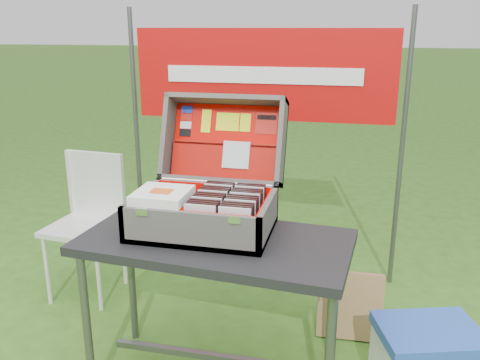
% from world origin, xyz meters
% --- Properties ---
extents(table, '(1.19, 0.67, 0.72)m').
position_xyz_m(table, '(0.02, -0.06, 0.36)').
color(table, black).
rests_on(table, ground).
extents(table_top, '(1.19, 0.67, 0.04)m').
position_xyz_m(table_top, '(0.02, -0.06, 0.70)').
color(table_top, black).
rests_on(table_top, ground).
extents(table_leg_fl, '(0.04, 0.04, 0.68)m').
position_xyz_m(table_leg_fl, '(-0.50, -0.29, 0.34)').
color(table_leg_fl, '#59595B').
rests_on(table_leg_fl, ground).
extents(table_leg_bl, '(0.04, 0.04, 0.68)m').
position_xyz_m(table_leg_bl, '(-0.50, 0.16, 0.34)').
color(table_leg_bl, '#59595B').
rests_on(table_leg_bl, ground).
extents(table_leg_br, '(0.04, 0.04, 0.68)m').
position_xyz_m(table_leg_br, '(0.53, 0.16, 0.34)').
color(table_leg_br, '#59595B').
rests_on(table_leg_br, ground).
extents(table_brace, '(1.00, 0.03, 0.03)m').
position_xyz_m(table_brace, '(0.02, -0.06, 0.12)').
color(table_brace, '#59595B').
rests_on(table_brace, ground).
extents(suitcase, '(0.60, 0.59, 0.53)m').
position_xyz_m(suitcase, '(-0.06, 0.06, 0.98)').
color(suitcase, '#615E57').
rests_on(suitcase, table).
extents(suitcase_base_bottom, '(0.60, 0.43, 0.02)m').
position_xyz_m(suitcase_base_bottom, '(-0.06, 0.00, 0.73)').
color(suitcase_base_bottom, '#615E57').
rests_on(suitcase_base_bottom, table_top).
extents(suitcase_base_wall_front, '(0.60, 0.02, 0.16)m').
position_xyz_m(suitcase_base_wall_front, '(-0.06, -0.20, 0.80)').
color(suitcase_base_wall_front, '#615E57').
rests_on(suitcase_base_wall_front, table_top).
extents(suitcase_base_wall_back, '(0.60, 0.02, 0.16)m').
position_xyz_m(suitcase_base_wall_back, '(-0.06, 0.21, 0.80)').
color(suitcase_base_wall_back, '#615E57').
rests_on(suitcase_base_wall_back, table_top).
extents(suitcase_base_wall_left, '(0.02, 0.43, 0.16)m').
position_xyz_m(suitcase_base_wall_left, '(-0.34, 0.00, 0.80)').
color(suitcase_base_wall_left, '#615E57').
rests_on(suitcase_base_wall_left, table_top).
extents(suitcase_base_wall_right, '(0.02, 0.43, 0.16)m').
position_xyz_m(suitcase_base_wall_right, '(0.23, 0.00, 0.80)').
color(suitcase_base_wall_right, '#615E57').
rests_on(suitcase_base_wall_right, table_top).
extents(suitcase_liner_floor, '(0.55, 0.38, 0.01)m').
position_xyz_m(suitcase_liner_floor, '(-0.06, 0.00, 0.74)').
color(suitcase_liner_floor, '#EB0F02').
rests_on(suitcase_liner_floor, suitcase_base_bottom).
extents(suitcase_latch_left, '(0.05, 0.01, 0.03)m').
position_xyz_m(suitcase_latch_left, '(-0.25, -0.21, 0.87)').
color(suitcase_latch_left, silver).
rests_on(suitcase_latch_left, suitcase_base_wall_front).
extents(suitcase_latch_right, '(0.05, 0.01, 0.03)m').
position_xyz_m(suitcase_latch_right, '(0.14, -0.21, 0.87)').
color(suitcase_latch_right, silver).
rests_on(suitcase_latch_right, suitcase_base_wall_front).
extents(suitcase_hinge, '(0.54, 0.02, 0.02)m').
position_xyz_m(suitcase_hinge, '(-0.06, 0.22, 0.88)').
color(suitcase_hinge, silver).
rests_on(suitcase_hinge, suitcase_base_wall_back).
extents(suitcase_lid_back, '(0.60, 0.17, 0.41)m').
position_xyz_m(suitcase_lid_back, '(-0.06, 0.43, 1.02)').
color(suitcase_lid_back, '#615E57').
rests_on(suitcase_lid_back, suitcase_base_wall_back).
extents(suitcase_lid_rim_far, '(0.60, 0.16, 0.08)m').
position_xyz_m(suitcase_lid_rim_far, '(-0.06, 0.44, 1.24)').
color(suitcase_lid_rim_far, '#615E57').
rests_on(suitcase_lid_rim_far, suitcase_lid_back).
extents(suitcase_lid_rim_near, '(0.60, 0.16, 0.08)m').
position_xyz_m(suitcase_lid_rim_near, '(-0.06, 0.30, 0.86)').
color(suitcase_lid_rim_near, '#615E57').
rests_on(suitcase_lid_rim_near, suitcase_lid_back).
extents(suitcase_lid_rim_left, '(0.02, 0.30, 0.46)m').
position_xyz_m(suitcase_lid_rim_left, '(-0.34, 0.37, 1.05)').
color(suitcase_lid_rim_left, '#615E57').
rests_on(suitcase_lid_rim_left, suitcase_lid_back).
extents(suitcase_lid_rim_right, '(0.02, 0.30, 0.46)m').
position_xyz_m(suitcase_lid_rim_right, '(0.23, 0.37, 1.05)').
color(suitcase_lid_rim_right, '#615E57').
rests_on(suitcase_lid_rim_right, suitcase_lid_back).
extents(suitcase_lid_liner, '(0.55, 0.14, 0.35)m').
position_xyz_m(suitcase_lid_liner, '(-0.06, 0.42, 1.03)').
color(suitcase_lid_liner, '#EB0F02').
rests_on(suitcase_lid_liner, suitcase_lid_back).
extents(suitcase_liner_wall_front, '(0.55, 0.01, 0.14)m').
position_xyz_m(suitcase_liner_wall_front, '(-0.06, -0.18, 0.81)').
color(suitcase_liner_wall_front, '#EB0F02').
rests_on(suitcase_liner_wall_front, suitcase_base_bottom).
extents(suitcase_liner_wall_back, '(0.55, 0.01, 0.14)m').
position_xyz_m(suitcase_liner_wall_back, '(-0.06, 0.19, 0.81)').
color(suitcase_liner_wall_back, '#EB0F02').
rests_on(suitcase_liner_wall_back, suitcase_base_bottom).
extents(suitcase_liner_wall_left, '(0.01, 0.38, 0.14)m').
position_xyz_m(suitcase_liner_wall_left, '(-0.33, 0.00, 0.81)').
color(suitcase_liner_wall_left, '#EB0F02').
rests_on(suitcase_liner_wall_left, suitcase_base_bottom).
extents(suitcase_liner_wall_right, '(0.01, 0.38, 0.14)m').
position_xyz_m(suitcase_liner_wall_right, '(0.22, 0.00, 0.81)').
color(suitcase_liner_wall_right, '#EB0F02').
rests_on(suitcase_liner_wall_right, suitcase_base_bottom).
extents(suitcase_lid_pocket, '(0.53, 0.09, 0.17)m').
position_xyz_m(suitcase_lid_pocket, '(-0.06, 0.37, 0.94)').
color(suitcase_lid_pocket, '#A10D05').
rests_on(suitcase_lid_pocket, suitcase_lid_liner).
extents(suitcase_pocket_edge, '(0.52, 0.03, 0.03)m').
position_xyz_m(suitcase_pocket_edge, '(-0.06, 0.39, 1.02)').
color(suitcase_pocket_edge, '#A10D05').
rests_on(suitcase_pocket_edge, suitcase_lid_pocket).
extents(suitcase_pocket_cd, '(0.13, 0.06, 0.13)m').
position_xyz_m(suitcase_pocket_cd, '(0.01, 0.36, 0.98)').
color(suitcase_pocket_cd, silver).
rests_on(suitcase_pocket_cd, suitcase_lid_pocket).
extents(lid_sticker_cc_a, '(0.06, 0.02, 0.04)m').
position_xyz_m(lid_sticker_cc_a, '(-0.27, 0.47, 1.18)').
color(lid_sticker_cc_a, '#1933B2').
rests_on(lid_sticker_cc_a, suitcase_lid_liner).
extents(lid_sticker_cc_b, '(0.06, 0.02, 0.04)m').
position_xyz_m(lid_sticker_cc_b, '(-0.27, 0.45, 1.14)').
color(lid_sticker_cc_b, red).
rests_on(lid_sticker_cc_b, suitcase_lid_liner).
extents(lid_sticker_cc_c, '(0.06, 0.02, 0.04)m').
position_xyz_m(lid_sticker_cc_c, '(-0.27, 0.44, 1.10)').
color(lid_sticker_cc_c, white).
rests_on(lid_sticker_cc_c, suitcase_lid_liner).
extents(lid_sticker_cc_d, '(0.06, 0.02, 0.04)m').
position_xyz_m(lid_sticker_cc_d, '(-0.27, 0.43, 1.06)').
color(lid_sticker_cc_d, black).
rests_on(lid_sticker_cc_d, suitcase_lid_liner).
extents(lid_card_neon_tall, '(0.05, 0.04, 0.11)m').
position_xyz_m(lid_card_neon_tall, '(-0.17, 0.45, 1.12)').
color(lid_card_neon_tall, '#E3F517').
rests_on(lid_card_neon_tall, suitcase_lid_liner).
extents(lid_card_neon_main, '(0.12, 0.03, 0.09)m').
position_xyz_m(lid_card_neon_main, '(-0.06, 0.45, 1.12)').
color(lid_card_neon_main, '#E3F517').
rests_on(lid_card_neon_main, suitcase_lid_liner).
extents(lid_card_neon_small, '(0.05, 0.03, 0.09)m').
position_xyz_m(lid_card_neon_small, '(0.03, 0.45, 1.12)').
color(lid_card_neon_small, '#E3F517').
rests_on(lid_card_neon_small, suitcase_lid_liner).
extents(lid_sticker_band, '(0.11, 0.04, 0.10)m').
position_xyz_m(lid_sticker_band, '(0.14, 0.45, 1.12)').
color(lid_sticker_band, red).
rests_on(lid_sticker_band, suitcase_lid_liner).
extents(lid_sticker_band_bar, '(0.10, 0.01, 0.02)m').
position_xyz_m(lid_sticker_band_bar, '(0.14, 0.46, 1.15)').
color(lid_sticker_band_bar, black).
rests_on(lid_sticker_band_bar, suitcase_lid_liner).
extents(cd_left_0, '(0.13, 0.01, 0.15)m').
position_xyz_m(cd_left_0, '(-0.02, -0.16, 0.82)').
color(cd_left_0, silver).
rests_on(cd_left_0, suitcase_liner_floor).
extents(cd_left_1, '(0.13, 0.01, 0.15)m').
position_xyz_m(cd_left_1, '(-0.02, -0.14, 0.82)').
color(cd_left_1, black).
rests_on(cd_left_1, suitcase_liner_floor).
extents(cd_left_2, '(0.13, 0.01, 0.15)m').
position_xyz_m(cd_left_2, '(-0.02, -0.11, 0.82)').
color(cd_left_2, black).
rests_on(cd_left_2, suitcase_liner_floor).
extents(cd_left_3, '(0.13, 0.01, 0.15)m').
position_xyz_m(cd_left_3, '(-0.02, -0.09, 0.82)').
color(cd_left_3, black).
rests_on(cd_left_3, suitcase_liner_floor).
extents(cd_left_4, '(0.13, 0.01, 0.15)m').
position_xyz_m(cd_left_4, '(-0.02, -0.07, 0.82)').
color(cd_left_4, silver).
rests_on(cd_left_4, suitcase_liner_floor).
extents(cd_left_5, '(0.13, 0.01, 0.15)m').
position_xyz_m(cd_left_5, '(-0.02, -0.04, 0.82)').
color(cd_left_5, black).
rests_on(cd_left_5, suitcase_liner_floor).
extents(cd_left_6, '(0.13, 0.01, 0.15)m').
position_xyz_m(cd_left_6, '(-0.02, -0.02, 0.82)').
color(cd_left_6, black).
rests_on(cd_left_6, suitcase_liner_floor).
extents(cd_left_7, '(0.13, 0.01, 0.15)m').
position_xyz_m(cd_left_7, '(-0.02, 0.00, 0.82)').
color(cd_left_7, black).
rests_on(cd_left_7, suitcase_liner_floor).
extents(cd_left_8, '(0.13, 0.01, 0.15)m').
position_xyz_m(cd_left_8, '(-0.02, 0.03, 0.82)').
color(cd_left_8, silver).
rests_on(cd_left_8, suitcase_liner_floor).
extents(cd_left_9, '(0.13, 0.01, 0.15)m').
position_xyz_m(cd_left_9, '(-0.02, 0.05, 0.82)').
color(cd_left_9, black).
rests_on(cd_left_9, suitcase_liner_floor).
extents(cd_left_10, '(0.13, 0.01, 0.15)m').
position_xyz_m(cd_left_10, '(-0.02, 0.07, 0.82)').
color(cd_left_10, black).
rests_on(cd_left_10, suitcase_liner_floor).
extents(cd_left_11, '(0.13, 0.01, 0.15)m').
position_xyz_m(cd_left_11, '(-0.02, 0.10, 0.82)').
color(cd_left_11, black).
rests_on(cd_left_11, suitcase_liner_floor).
extents(cd_left_12, '(0.13, 0.01, 0.15)m').
position_xyz_m(cd_left_12, '(-0.02, 0.12, 0.82)').
color(cd_left_12, silver).
rests_on(cd_left_12, suitcase_liner_floor).
extents(cd_left_13, '(0.13, 0.01, 0.15)m').
position_xyz_m(cd_left_13, '(-0.02, 0.14, 0.82)').
color(cd_left_13, black).
rests_on(cd_left_13, suitcase_liner_floor).
extents(cd_left_14, '(0.13, 0.01, 0.15)m').
position_xyz_m(cd_left_14, '(-0.02, 0.17, 0.82)').
color(cd_left_14, black).
rests_on(cd_left_14, suitcase_liner_floor).
extents(cd_right_0, '(0.13, 0.01, 0.15)m').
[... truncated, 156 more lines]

